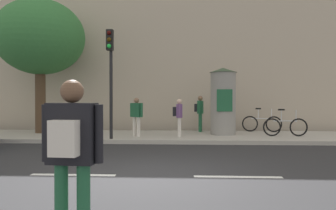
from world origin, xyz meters
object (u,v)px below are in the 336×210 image
pedestrian_with_backpack (71,147)px  pedestrian_near_pole (136,114)px  poster_column (223,101)px  pedestrian_in_red_top (200,110)px  traffic_light (110,65)px  bicycle_leaning (285,126)px  bicycle_upright (262,123)px  street_tree (40,38)px  pedestrian_tallest (179,114)px

pedestrian_with_backpack → pedestrian_near_pole: 9.63m
poster_column → pedestrian_in_red_top: 1.59m
traffic_light → poster_column: bearing=24.2°
bicycle_leaning → bicycle_upright: 1.93m
poster_column → pedestrian_in_red_top: (-0.92, 1.22, -0.44)m
traffic_light → bicycle_upright: (6.24, 3.23, -2.33)m
pedestrian_near_pole → bicycle_leaning: pedestrian_near_pole is taller
street_tree → bicycle_upright: bearing=5.9°
traffic_light → pedestrian_with_backpack: (1.58, -8.66, -1.79)m
traffic_light → pedestrian_in_red_top: 4.98m
street_tree → bicycle_leaning: (10.37, -0.84, -3.80)m
pedestrian_tallest → pedestrian_in_red_top: size_ratio=0.91×
bicycle_upright → street_tree: bearing=-174.1°
traffic_light → bicycle_upright: bearing=27.4°
bicycle_leaning → pedestrian_tallest: bearing=-175.1°
traffic_light → bicycle_leaning: (6.74, 1.36, -2.33)m
pedestrian_with_backpack → bicycle_upright: 12.79m
poster_column → pedestrian_tallest: (-1.84, -0.95, -0.54)m
pedestrian_in_red_top → traffic_light: bearing=-137.2°
bicycle_leaning → pedestrian_with_backpack: bearing=-117.2°
street_tree → pedestrian_in_red_top: 7.80m
bicycle_leaning → bicycle_upright: size_ratio=1.02×
traffic_light → bicycle_leaning: size_ratio=2.27×
pedestrian_tallest → pedestrian_in_red_top: (0.92, 2.17, 0.10)m
pedestrian_tallest → bicycle_upright: size_ratio=0.86×
traffic_light → poster_column: traffic_light is taller
street_tree → pedestrian_with_backpack: size_ratio=3.30×
pedestrian_in_red_top → bicycle_leaning: (3.32, -1.81, -0.60)m
bicycle_upright → bicycle_leaning: bearing=-75.0°
bicycle_leaning → street_tree: bearing=175.4°
traffic_light → poster_column: size_ratio=1.43×
pedestrian_in_red_top → pedestrian_tallest: bearing=-113.0°
pedestrian_with_backpack → bicycle_leaning: 11.29m
pedestrian_with_backpack → pedestrian_tallest: 9.71m
poster_column → traffic_light: bearing=-155.8°
traffic_light → pedestrian_near_pole: (0.83, 0.94, -1.81)m
traffic_light → bicycle_upright: traffic_light is taller
poster_column → bicycle_upright: size_ratio=1.61×
pedestrian_tallest → street_tree: bearing=168.9°
pedestrian_near_pole → bicycle_leaning: (5.92, 0.43, -0.52)m
pedestrian_in_red_top → street_tree: bearing=-172.2°
street_tree → pedestrian_with_backpack: (5.20, -10.87, -3.27)m
pedestrian_with_backpack → bicycle_upright: size_ratio=1.02×
street_tree → pedestrian_near_pole: bearing=-15.9°
bicycle_leaning → bicycle_upright: bearing=105.0°
pedestrian_with_backpack → bicycle_upright: pedestrian_with_backpack is taller
pedestrian_tallest → bicycle_leaning: pedestrian_tallest is taller
traffic_light → bicycle_leaning: 7.26m
poster_column → pedestrian_with_backpack: 10.98m
pedestrian_near_pole → pedestrian_in_red_top: bearing=40.7°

